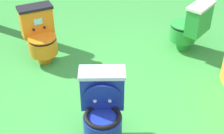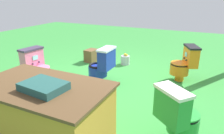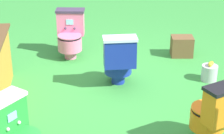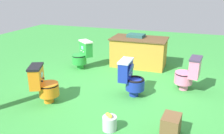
# 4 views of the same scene
# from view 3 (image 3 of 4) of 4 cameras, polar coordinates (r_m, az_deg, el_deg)

# --- Properties ---
(ground) EXTENTS (14.00, 14.00, 0.00)m
(ground) POSITION_cam_3_polar(r_m,az_deg,el_deg) (5.53, -0.57, -3.07)
(ground) COLOR green
(toilet_blue) EXTENTS (0.49, 0.43, 0.73)m
(toilet_blue) POSITION_cam_3_polar(r_m,az_deg,el_deg) (5.49, 0.95, 1.03)
(toilet_blue) COLOR #192D9E
(toilet_blue) RESTS_ON ground
(toilet_pink) EXTENTS (0.54, 0.46, 0.73)m
(toilet_pink) POSITION_cam_3_polar(r_m,az_deg,el_deg) (6.44, -5.74, 4.54)
(toilet_pink) COLOR pink
(toilet_pink) RESTS_ON ground
(toilet_green) EXTENTS (0.62, 0.64, 0.73)m
(toilet_green) POSITION_cam_3_polar(r_m,az_deg,el_deg) (4.07, -13.15, -8.88)
(toilet_green) COLOR green
(toilet_green) RESTS_ON ground
(toilet_orange) EXTENTS (0.61, 0.57, 0.73)m
(toilet_orange) POSITION_cam_3_polar(r_m,az_deg,el_deg) (4.42, 13.86, -6.04)
(toilet_orange) COLOR orange
(toilet_orange) RESTS_ON ground
(small_crate) EXTENTS (0.28, 0.35, 0.32)m
(small_crate) POSITION_cam_3_polar(r_m,az_deg,el_deg) (6.59, 9.53, 2.81)
(small_crate) COLOR brown
(small_crate) RESTS_ON ground
(lemon_bucket) EXTENTS (0.22, 0.22, 0.28)m
(lemon_bucket) POSITION_cam_3_polar(r_m,az_deg,el_deg) (5.87, 13.18, -0.73)
(lemon_bucket) COLOR #B7B7BF
(lemon_bucket) RESTS_ON ground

